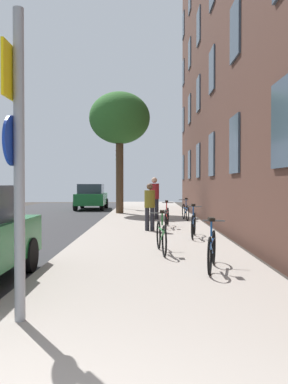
# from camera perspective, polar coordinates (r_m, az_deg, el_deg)

# --- Properties ---
(ground_plane) EXTENTS (41.80, 41.80, 0.00)m
(ground_plane) POSITION_cam_1_polar(r_m,az_deg,el_deg) (16.91, -11.08, -4.50)
(ground_plane) COLOR #332D28
(road_asphalt) EXTENTS (7.00, 38.00, 0.01)m
(road_asphalt) POSITION_cam_1_polar(r_m,az_deg,el_deg) (17.45, -17.87, -4.34)
(road_asphalt) COLOR #2D2D30
(road_asphalt) RESTS_ON ground
(sidewalk) EXTENTS (4.20, 38.00, 0.12)m
(sidewalk) POSITION_cam_1_polar(r_m,az_deg,el_deg) (16.57, 0.90, -4.38)
(sidewalk) COLOR #9E9389
(sidewalk) RESTS_ON ground
(building_facade) EXTENTS (0.56, 27.00, 16.98)m
(building_facade) POSITION_cam_1_polar(r_m,az_deg,el_deg) (17.61, 10.21, 24.01)
(building_facade) COLOR #513328
(building_facade) RESTS_ON ground
(sign_post) EXTENTS (0.15, 0.60, 3.48)m
(sign_post) POSITION_cam_1_polar(r_m,az_deg,el_deg) (4.90, -16.89, 5.76)
(sign_post) COLOR gray
(sign_post) RESTS_ON sidewalk
(traffic_light) EXTENTS (0.43, 0.24, 3.75)m
(traffic_light) POSITION_cam_1_polar(r_m,az_deg,el_deg) (25.85, -3.29, 3.43)
(traffic_light) COLOR black
(traffic_light) RESTS_ON sidewalk
(tree_near) EXTENTS (3.15, 3.15, 6.28)m
(tree_near) POSITION_cam_1_polar(r_m,az_deg,el_deg) (22.07, -3.34, 9.86)
(tree_near) COLOR #4C3823
(tree_near) RESTS_ON sidewalk
(bicycle_0) EXTENTS (0.52, 1.63, 0.94)m
(bicycle_0) POSITION_cam_1_polar(r_m,az_deg,el_deg) (7.67, 9.21, -7.66)
(bicycle_0) COLOR black
(bicycle_0) RESTS_ON sidewalk
(bicycle_1) EXTENTS (0.42, 1.76, 0.96)m
(bicycle_1) POSITION_cam_1_polar(r_m,az_deg,el_deg) (9.36, 2.38, -6.00)
(bicycle_1) COLOR black
(bicycle_1) RESTS_ON sidewalk
(bicycle_2) EXTENTS (0.45, 1.66, 0.96)m
(bicycle_2) POSITION_cam_1_polar(r_m,az_deg,el_deg) (12.14, 6.75, -4.35)
(bicycle_2) COLOR black
(bicycle_2) RESTS_ON sidewalk
(bicycle_3) EXTENTS (0.42, 1.70, 0.95)m
(bicycle_3) POSITION_cam_1_polar(r_m,az_deg,el_deg) (14.80, 3.13, -3.37)
(bicycle_3) COLOR black
(bicycle_3) RESTS_ON sidewalk
(bicycle_4) EXTENTS (0.42, 1.61, 0.94)m
(bicycle_4) POSITION_cam_1_polar(r_m,az_deg,el_deg) (17.79, 5.67, -2.63)
(bicycle_4) COLOR black
(bicycle_4) RESTS_ON sidewalk
(pedestrian_0) EXTENTS (0.49, 0.49, 1.54)m
(pedestrian_0) POSITION_cam_1_polar(r_m,az_deg,el_deg) (13.66, 0.79, -1.60)
(pedestrian_0) COLOR #26262D
(pedestrian_0) RESTS_ON sidewalk
(pedestrian_1) EXTENTS (0.49, 0.49, 1.80)m
(pedestrian_1) POSITION_cam_1_polar(r_m,az_deg,el_deg) (17.91, 1.42, -0.47)
(pedestrian_1) COLOR #26262D
(pedestrian_1) RESTS_ON sidewalk
(car_1) EXTENTS (1.93, 4.34, 1.62)m
(car_1) POSITION_cam_1_polar(r_m,az_deg,el_deg) (26.97, -7.17, -0.59)
(car_1) COLOR #19662D
(car_1) RESTS_ON road_asphalt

